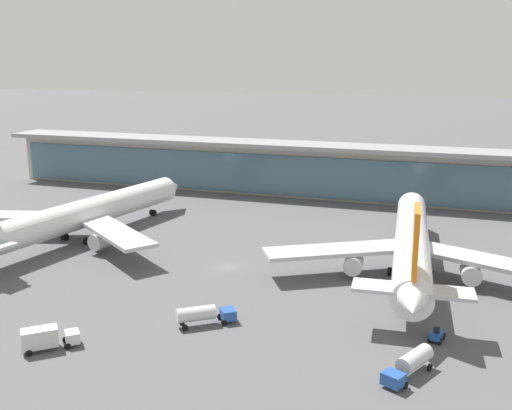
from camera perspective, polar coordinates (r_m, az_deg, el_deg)
The scene contains 8 objects.
ground_plane at distance 110.67m, azimuth -2.65°, elevation -6.03°, with size 1200.00×1200.00×0.00m, color #515154.
airliner_left_stand at distance 130.83m, azimuth -16.58°, elevation -0.90°, with size 51.16×67.30×17.99m.
airliner_centre_stand at distance 109.18m, azimuth 14.78°, elevation -3.63°, with size 51.85×67.60×17.99m.
service_truck_near_nose_blue at distance 87.25m, azimuth -5.10°, elevation -10.43°, with size 8.25×6.92×2.95m.
service_truck_under_wing_white at distance 84.82m, azimuth -19.56°, elevation -11.96°, with size 6.98×6.57×3.10m.
service_truck_mid_apron_blue at distance 86.38m, azimuth 17.03°, elevation -11.88°, with size 2.34×3.19×2.05m.
service_truck_on_taxiway_blue at distance 76.29m, azimuth 14.62°, elevation -14.57°, with size 5.77×8.72×2.95m.
terminal_building at distance 167.42m, azimuth 5.15°, elevation 3.48°, with size 189.66×12.80×15.20m.
Camera 1 is at (37.89, -97.11, 37.18)m, focal length 41.51 mm.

